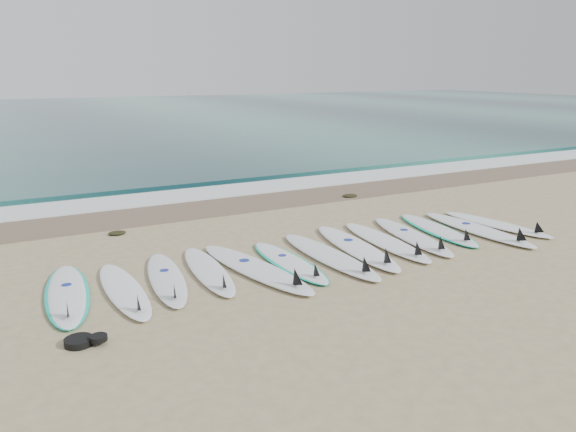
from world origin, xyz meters
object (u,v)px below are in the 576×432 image
leash_coil (83,341)px  surfboard_0 (67,294)px  surfboard_6 (331,256)px  surfboard_12 (499,224)px

leash_coil → surfboard_0: bearing=89.1°
surfboard_0 → leash_coil: surfboard_0 is taller
surfboard_6 → leash_coil: size_ratio=6.01×
surfboard_6 → surfboard_12: (3.99, 0.11, -0.01)m
surfboard_6 → leash_coil: bearing=-164.5°
surfboard_6 → surfboard_0: bearing=174.1°
surfboard_6 → surfboard_12: size_ratio=1.11×
surfboard_6 → leash_coil: 4.22m
surfboard_12 → surfboard_6: bearing=174.1°
surfboard_6 → surfboard_12: 3.99m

